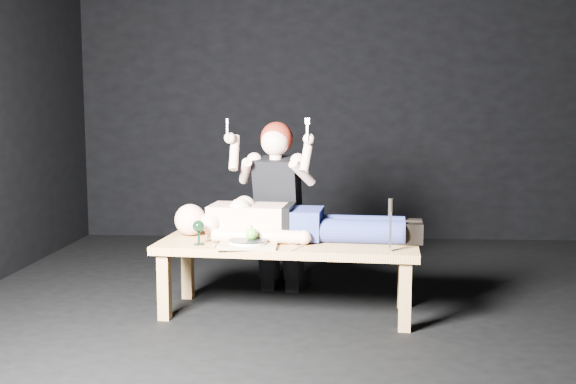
% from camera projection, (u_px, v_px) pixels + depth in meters
% --- Properties ---
extents(ground, '(5.00, 5.00, 0.00)m').
position_uv_depth(ground, '(340.00, 313.00, 4.17)').
color(ground, black).
rests_on(ground, ground).
extents(back_wall, '(5.00, 0.00, 5.00)m').
position_uv_depth(back_wall, '(338.00, 84.00, 6.46)').
color(back_wall, black).
rests_on(back_wall, ground).
extents(table, '(1.62, 0.73, 0.45)m').
position_uv_depth(table, '(287.00, 278.00, 4.14)').
color(table, tan).
rests_on(table, ground).
extents(lying_man, '(1.56, 0.60, 0.26)m').
position_uv_depth(lying_man, '(297.00, 219.00, 4.19)').
color(lying_man, '#EAB594').
rests_on(lying_man, table).
extents(kneeling_woman, '(0.77, 0.83, 1.21)m').
position_uv_depth(kneeling_woman, '(280.00, 205.00, 4.60)').
color(kneeling_woman, black).
rests_on(kneeling_woman, ground).
extents(serving_tray, '(0.34, 0.25, 0.02)m').
position_uv_depth(serving_tray, '(248.00, 245.00, 3.97)').
color(serving_tray, tan).
rests_on(serving_tray, table).
extents(plate, '(0.23, 0.23, 0.02)m').
position_uv_depth(plate, '(248.00, 242.00, 3.97)').
color(plate, white).
rests_on(plate, serving_tray).
extents(apple, '(0.07, 0.07, 0.07)m').
position_uv_depth(apple, '(252.00, 234.00, 3.97)').
color(apple, green).
rests_on(apple, plate).
extents(goblet, '(0.08, 0.08, 0.15)m').
position_uv_depth(goblet, '(199.00, 233.00, 4.01)').
color(goblet, black).
rests_on(goblet, table).
extents(fork_flat, '(0.02, 0.17, 0.01)m').
position_uv_depth(fork_flat, '(215.00, 245.00, 3.99)').
color(fork_flat, '#B2B2B7').
rests_on(fork_flat, table).
extents(knife_flat, '(0.08, 0.16, 0.01)m').
position_uv_depth(knife_flat, '(297.00, 248.00, 3.91)').
color(knife_flat, '#B2B2B7').
rests_on(knife_flat, table).
extents(spoon_flat, '(0.14, 0.12, 0.01)m').
position_uv_depth(spoon_flat, '(286.00, 243.00, 4.05)').
color(spoon_flat, '#B2B2B7').
rests_on(spoon_flat, table).
extents(carving_knife, '(0.04, 0.05, 0.30)m').
position_uv_depth(carving_knife, '(391.00, 225.00, 3.82)').
color(carving_knife, '#B2B2B7').
rests_on(carving_knife, table).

